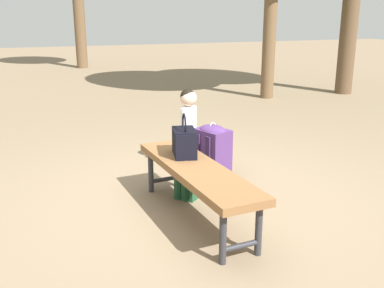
% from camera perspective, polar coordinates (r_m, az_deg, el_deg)
% --- Properties ---
extents(ground_plane, '(40.00, 40.00, 0.00)m').
position_cam_1_polar(ground_plane, '(4.12, 0.35, -6.89)').
color(ground_plane, '#7F6B51').
rests_on(ground_plane, ground).
extents(park_bench, '(1.62, 0.51, 0.45)m').
position_cam_1_polar(park_bench, '(3.59, 0.59, -3.75)').
color(park_bench, brown).
rests_on(park_bench, ground).
extents(handbag, '(0.35, 0.25, 0.37)m').
position_cam_1_polar(handbag, '(3.82, -0.99, 0.38)').
color(handbag, black).
rests_on(handbag, park_bench).
extents(child_standing, '(0.18, 0.20, 0.86)m').
position_cam_1_polar(child_standing, '(4.76, -0.46, 3.57)').
color(child_standing, '#E5B2C6').
rests_on(child_standing, ground).
extents(backpack_large, '(0.40, 0.36, 0.57)m').
position_cam_1_polar(backpack_large, '(4.59, 2.62, -0.69)').
color(backpack_large, '#4C2D66').
rests_on(backpack_large, ground).
extents(backpack_small, '(0.23, 0.23, 0.32)m').
position_cam_1_polar(backpack_small, '(4.06, -0.66, -4.86)').
color(backpack_small, '#1E4C2D').
rests_on(backpack_small, ground).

